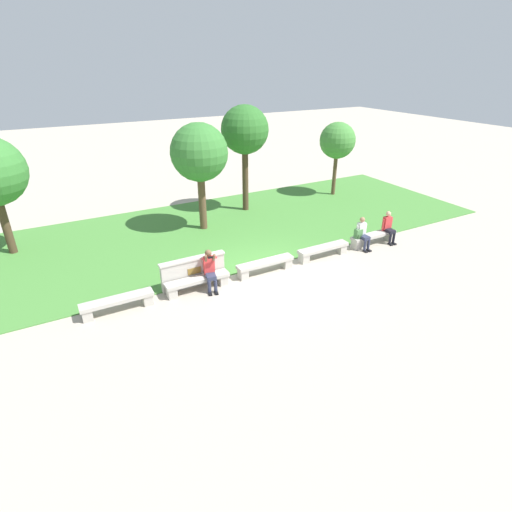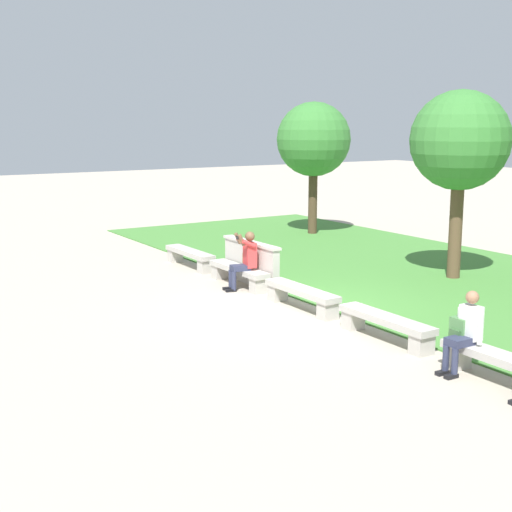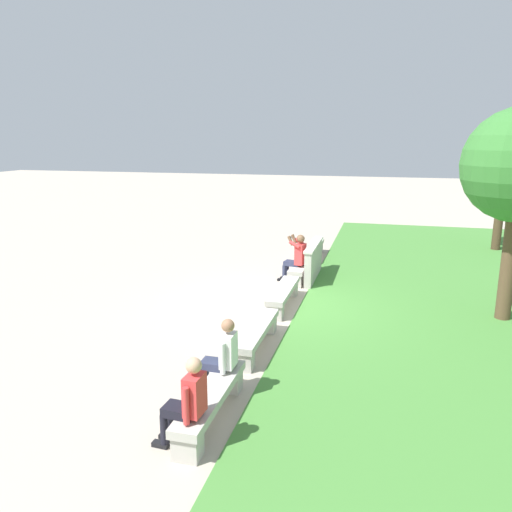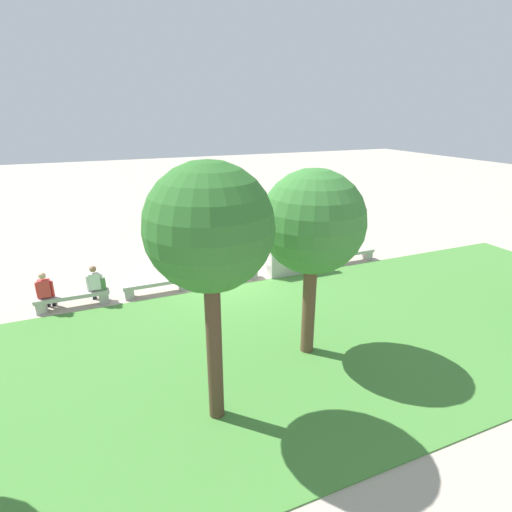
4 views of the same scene
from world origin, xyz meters
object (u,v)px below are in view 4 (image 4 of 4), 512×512
at_px(bench_near, 293,264).
at_px(person_companion, 46,290).
at_px(bench_main, 349,255).
at_px(bench_mid, 229,274).
at_px(backpack, 101,284).
at_px(person_distant, 95,283).
at_px(person_photographer, 282,253).
at_px(tree_behind_wall, 209,230).
at_px(tree_far_back, 313,223).
at_px(bench_end, 73,298).
at_px(bench_far, 156,285).

distance_m(bench_near, person_companion, 8.15).
height_order(bench_near, person_companion, person_companion).
xyz_separation_m(bench_main, person_companion, (10.63, -0.07, 0.37)).
relative_size(bench_mid, person_companion, 1.66).
bearing_deg(backpack, bench_near, 179.93).
distance_m(person_distant, backpack, 0.18).
bearing_deg(person_distant, person_photographer, -179.92).
distance_m(bench_mid, person_companion, 5.67).
distance_m(backpack, tree_behind_wall, 7.06).
bearing_deg(tree_behind_wall, tree_far_back, -154.85).
bearing_deg(bench_end, person_photographer, -179.38).
relative_size(bench_far, tree_behind_wall, 0.43).
xyz_separation_m(bench_near, person_companion, (8.14, -0.07, 0.37)).
bearing_deg(bench_mid, bench_end, 0.00).
bearing_deg(person_companion, backpack, 177.82).
xyz_separation_m(backpack, tree_behind_wall, (-1.78, 6.07, 3.14)).
height_order(bench_near, bench_far, same).
bearing_deg(bench_mid, person_photographer, -177.91).
bearing_deg(bench_far, person_companion, -1.20).
xyz_separation_m(bench_main, bench_mid, (4.98, 0.00, 0.00)).
bearing_deg(backpack, person_distant, -19.62).
xyz_separation_m(bench_mid, backpack, (4.14, -0.01, 0.32)).
distance_m(bench_main, backpack, 9.12).
distance_m(bench_main, person_companion, 10.64).
relative_size(bench_mid, bench_far, 1.00).
distance_m(person_photographer, person_distant, 6.38).
bearing_deg(bench_far, tree_behind_wall, 91.24).
height_order(bench_far, backpack, backpack).
bearing_deg(bench_end, person_companion, -5.57).
bearing_deg(backpack, tree_far_back, 133.26).
bearing_deg(tree_far_back, person_photographer, -109.43).
relative_size(bench_main, person_companion, 1.66).
relative_size(bench_main, person_photographer, 1.58).
xyz_separation_m(bench_end, backpack, (-0.84, -0.01, 0.32)).
bearing_deg(bench_near, bench_far, 0.00).
bearing_deg(tree_behind_wall, bench_main, -140.45).
distance_m(tree_behind_wall, tree_far_back, 3.05).
distance_m(person_distant, person_companion, 1.35).
relative_size(bench_end, person_companion, 1.66).
height_order(person_photographer, tree_far_back, tree_far_back).
distance_m(bench_mid, tree_behind_wall, 7.36).
relative_size(backpack, tree_behind_wall, 0.09).
height_order(bench_mid, bench_end, same).
xyz_separation_m(bench_end, person_companion, (0.68, -0.07, 0.37)).
relative_size(bench_main, bench_far, 1.00).
height_order(bench_near, tree_behind_wall, tree_behind_wall).
distance_m(bench_mid, bench_far, 2.49).
relative_size(bench_end, tree_far_back, 0.47).
relative_size(bench_end, backpack, 4.89).
bearing_deg(bench_mid, tree_behind_wall, 68.73).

